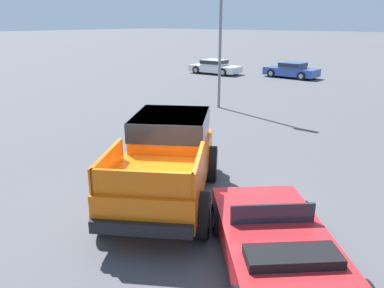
% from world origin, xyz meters
% --- Properties ---
extents(ground_plane, '(320.00, 320.00, 0.00)m').
position_xyz_m(ground_plane, '(0.00, 0.00, 0.00)').
color(ground_plane, '#4C4C51').
extents(orange_pickup_truck, '(4.20, 5.13, 1.94)m').
position_xyz_m(orange_pickup_truck, '(-0.35, -0.01, 1.10)').
color(orange_pickup_truck, orange).
rests_on(orange_pickup_truck, ground_plane).
extents(red_convertible_car, '(4.07, 4.19, 1.03)m').
position_xyz_m(red_convertible_car, '(3.10, -0.95, 0.42)').
color(red_convertible_car, red).
rests_on(red_convertible_car, ground_plane).
extents(parked_car_white, '(4.27, 2.18, 1.15)m').
position_xyz_m(parked_car_white, '(-12.75, 19.19, 0.59)').
color(parked_car_white, white).
rests_on(parked_car_white, ground_plane).
extents(parked_car_blue, '(4.05, 1.95, 1.15)m').
position_xyz_m(parked_car_blue, '(-6.88, 21.08, 0.59)').
color(parked_car_blue, '#334C9E').
rests_on(parked_car_blue, ground_plane).
extents(street_lamp_post, '(0.90, 0.24, 8.07)m').
position_xyz_m(street_lamp_post, '(-5.18, 9.01, 4.82)').
color(street_lamp_post, slate).
rests_on(street_lamp_post, ground_plane).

